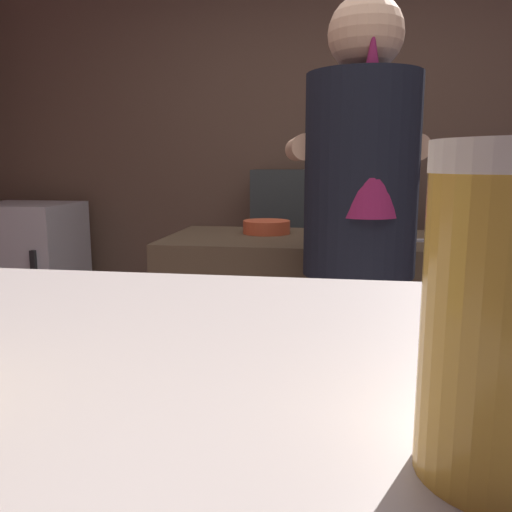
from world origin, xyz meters
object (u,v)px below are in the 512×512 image
(chefs_knife, at_px, (430,240))
(pint_glass_near, at_px, (512,315))
(bartender, at_px, (359,240))
(bottle_olive_oil, at_px, (343,153))
(mixing_bowl, at_px, (267,227))
(bottle_soy, at_px, (386,154))
(mini_fridge, at_px, (30,275))
(bottle_vinegar, at_px, (355,155))

(chefs_knife, relative_size, pint_glass_near, 1.65)
(bartender, xyz_separation_m, bottle_olive_oil, (-0.05, 1.64, 0.29))
(pint_glass_near, height_order, bottle_olive_oil, bottle_olive_oil)
(mixing_bowl, distance_m, bottle_soy, 1.32)
(bartender, height_order, bottle_soy, bartender)
(bottle_soy, bearing_deg, bottle_olive_oil, -170.40)
(mini_fridge, height_order, bottle_soy, bottle_soy)
(pint_glass_near, bearing_deg, mini_fridge, 125.57)
(bartender, bearing_deg, mini_fridge, 44.37)
(mixing_bowl, relative_size, bottle_olive_oil, 0.77)
(bottle_olive_oil, distance_m, bottle_vinegar, 0.09)
(chefs_knife, bearing_deg, pint_glass_near, -112.55)
(mixing_bowl, bearing_deg, bottle_vinegar, 71.43)
(bartender, height_order, chefs_knife, bartender)
(bottle_soy, bearing_deg, bartender, -97.19)
(chefs_knife, relative_size, bottle_vinegar, 1.05)
(pint_glass_near, relative_size, bottle_olive_oil, 0.57)
(bottle_vinegar, bearing_deg, bottle_olive_oil, -148.13)
(chefs_knife, relative_size, bottle_soy, 0.98)
(mixing_bowl, relative_size, pint_glass_near, 1.35)
(bartender, distance_m, bottle_soy, 1.72)
(bartender, distance_m, chefs_knife, 0.50)
(bottle_olive_oil, relative_size, bottle_vinegar, 1.12)
(mini_fridge, height_order, mixing_bowl, mixing_bowl)
(bottle_soy, bearing_deg, chefs_knife, -87.05)
(pint_glass_near, bearing_deg, bottle_olive_oil, 90.97)
(bartender, relative_size, bottle_olive_oil, 6.63)
(bartender, height_order, bottle_vinegar, bartender)
(pint_glass_near, height_order, bottle_soy, bottle_soy)
(bartender, bearing_deg, pint_glass_near, 170.88)
(bottle_olive_oil, xyz_separation_m, bottle_vinegar, (0.07, 0.04, -0.01))
(mixing_bowl, bearing_deg, bartender, -56.24)
(mini_fridge, bearing_deg, chefs_knife, -25.41)
(bottle_soy, bearing_deg, mixing_bowl, -116.49)
(pint_glass_near, bearing_deg, mixing_bowl, 100.71)
(mixing_bowl, distance_m, bottle_vinegar, 1.25)
(mixing_bowl, distance_m, pint_glass_near, 1.98)
(bottle_olive_oil, bearing_deg, bartender, -88.41)
(bartender, relative_size, bottle_soy, 6.88)
(chefs_knife, distance_m, pint_glass_near, 1.83)
(mini_fridge, distance_m, bottle_vinegar, 2.26)
(bottle_olive_oil, bearing_deg, mini_fridge, -176.84)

